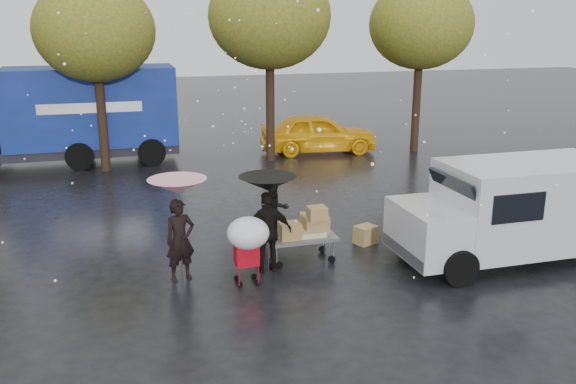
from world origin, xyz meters
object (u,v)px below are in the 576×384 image
object	(u,v)px
person_black	(268,232)
yellow_taxi	(318,133)
shopping_cart	(248,237)
person_pink	(180,240)
blue_truck	(68,116)
white_van	(512,209)
vendor_cart	(305,229)

from	to	relation	value
person_black	yellow_taxi	bearing A→B (deg)	-114.12
person_black	shopping_cart	xyz separation A→B (m)	(-0.57, -0.64, 0.19)
person_pink	yellow_taxi	bearing A→B (deg)	42.82
person_black	blue_truck	distance (m)	12.56
yellow_taxi	person_pink	bearing A→B (deg)	155.59
person_pink	shopping_cart	size ratio (longest dim) A/B	1.17
blue_truck	yellow_taxi	distance (m)	9.47
person_pink	shopping_cart	xyz separation A→B (m)	(1.25, -0.74, 0.21)
person_black	yellow_taxi	size ratio (longest dim) A/B	0.38
white_van	yellow_taxi	size ratio (longest dim) A/B	1.07
vendor_cart	yellow_taxi	bearing A→B (deg)	69.79
person_pink	vendor_cart	bearing A→B (deg)	-10.29
white_van	yellow_taxi	bearing A→B (deg)	92.26
blue_truck	yellow_taxi	size ratio (longest dim) A/B	1.80
person_pink	white_van	size ratio (longest dim) A/B	0.35
person_black	shopping_cart	world-z (taller)	person_black
blue_truck	white_van	bearing A→B (deg)	-51.72
white_van	vendor_cart	bearing A→B (deg)	165.14
person_pink	yellow_taxi	size ratio (longest dim) A/B	0.37
person_black	person_pink	bearing A→B (deg)	-3.22
blue_truck	person_black	bearing A→B (deg)	-68.80
person_pink	vendor_cart	distance (m)	2.77
vendor_cart	blue_truck	world-z (taller)	blue_truck
person_pink	person_black	xyz separation A→B (m)	(1.82, -0.09, 0.02)
person_pink	person_black	distance (m)	1.82
white_van	blue_truck	bearing A→B (deg)	128.28
person_black	shopping_cart	distance (m)	0.88
white_van	blue_truck	size ratio (longest dim) A/B	0.59
white_van	shopping_cart	bearing A→B (deg)	178.37
shopping_cart	yellow_taxi	distance (m)	12.88
shopping_cart	white_van	xyz separation A→B (m)	(5.90, -0.17, 0.10)
shopping_cart	person_pink	bearing A→B (deg)	149.48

